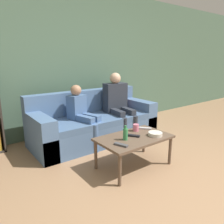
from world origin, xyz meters
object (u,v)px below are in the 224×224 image
at_px(coffee_table, 134,140).
at_px(snack_bowl, 155,134).
at_px(person_child, 82,112).
at_px(tv_remote_0, 145,128).
at_px(person_adult, 117,100).
at_px(cup_near, 136,128).
at_px(couch, 95,124).
at_px(bottle, 125,134).
at_px(tv_remote_1, 133,136).
at_px(tv_remote_2, 121,145).

height_order(coffee_table, snack_bowl, snack_bowl).
distance_m(person_child, tv_remote_0, 1.01).
xyz_separation_m(person_adult, person_child, (-0.72, -0.04, -0.10)).
xyz_separation_m(coffee_table, cup_near, (0.17, 0.16, 0.09)).
height_order(tv_remote_0, snack_bowl, snack_bowl).
distance_m(person_adult, person_child, 0.73).
height_order(couch, bottle, couch).
distance_m(coffee_table, snack_bowl, 0.29).
bearing_deg(tv_remote_1, coffee_table, -123.48).
relative_size(person_child, tv_remote_2, 5.49).
bearing_deg(couch, tv_remote_0, -77.30).
distance_m(tv_remote_0, tv_remote_1, 0.35).
height_order(coffee_table, tv_remote_1, tv_remote_1).
relative_size(couch, snack_bowl, 11.68).
relative_size(person_adult, snack_bowl, 6.22).
xyz_separation_m(couch, cup_near, (0.06, -0.95, 0.17)).
bearing_deg(tv_remote_2, snack_bowl, -20.46).
height_order(person_child, bottle, person_child).
height_order(tv_remote_2, snack_bowl, snack_bowl).
relative_size(couch, person_adult, 1.88).
height_order(coffee_table, person_child, person_child).
relative_size(tv_remote_2, snack_bowl, 0.98).
bearing_deg(person_child, cup_near, -82.04).
bearing_deg(person_child, tv_remote_0, -73.98).
bearing_deg(tv_remote_2, coffee_table, 1.53).
height_order(coffee_table, tv_remote_0, tv_remote_0).
height_order(person_adult, snack_bowl, person_adult).
height_order(tv_remote_0, bottle, bottle).
relative_size(tv_remote_0, tv_remote_2, 0.92).
xyz_separation_m(tv_remote_2, snack_bowl, (0.56, -0.01, 0.01)).
bearing_deg(tv_remote_0, person_child, 82.02).
height_order(person_child, tv_remote_2, person_child).
bearing_deg(tv_remote_2, couch, 51.57).
xyz_separation_m(tv_remote_2, bottle, (0.16, 0.11, 0.07)).
xyz_separation_m(couch, coffee_table, (-0.11, -1.11, 0.08)).
bearing_deg(person_child, tv_remote_2, -111.41).
distance_m(couch, coffee_table, 1.12).
relative_size(couch, tv_remote_2, 11.95).
height_order(coffee_table, bottle, bottle).
xyz_separation_m(couch, tv_remote_1, (-0.11, -1.09, 0.13)).
relative_size(tv_remote_2, bottle, 0.98).
distance_m(person_adult, bottle, 1.26).
bearing_deg(snack_bowl, couch, 96.22).
xyz_separation_m(couch, person_child, (-0.29, -0.11, 0.27)).
relative_size(couch, coffee_table, 2.27).
relative_size(tv_remote_1, tv_remote_2, 0.95).
distance_m(couch, person_child, 0.41).
relative_size(person_child, tv_remote_1, 5.81).
height_order(snack_bowl, bottle, bottle).
bearing_deg(bottle, cup_near, 27.36).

